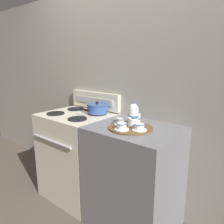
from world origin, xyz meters
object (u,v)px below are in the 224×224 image
teapot (133,115)px  teacup_left (122,126)px  teacup_right (140,127)px  creamer_jug (137,118)px  saucepan (97,108)px  stove (78,155)px  teacup_front (121,121)px  serving_tray (131,128)px

teapot → teacup_left: bearing=-97.8°
teacup_right → creamer_jug: size_ratio=1.43×
teapot → creamer_jug: bearing=105.8°
saucepan → teapot: bearing=-15.9°
teacup_right → creamer_jug: 0.20m
stove → saucepan: 0.56m
teapot → teacup_right: size_ratio=1.81×
saucepan → teacup_left: saucepan is taller
stove → teapot: size_ratio=4.47×
saucepan → stove: bearing=-141.1°
teapot → teacup_front: bearing=-169.1°
saucepan → teacup_left: bearing=-28.3°
stove → teacup_right: bearing=-5.2°
teacup_front → creamer_jug: size_ratio=1.43×
stove → serving_tray: (0.71, -0.05, 0.46)m
serving_tray → teacup_left: (-0.01, -0.10, 0.03)m
stove → serving_tray: serving_tray is taller
teacup_left → teacup_right: 0.14m
stove → teapot: bearing=-1.7°
teacup_left → teacup_front: same height
serving_tray → teapot: teapot is taller
saucepan → teapot: (0.55, -0.16, 0.05)m
stove → teacup_front: 0.78m
saucepan → teacup_left: 0.60m
saucepan → serving_tray: (0.54, -0.18, -0.05)m
teapot → teacup_front: size_ratio=1.81×
teapot → stove: bearing=178.3°
teacup_front → saucepan: bearing=158.1°
teacup_right → teacup_left: bearing=-145.8°
saucepan → serving_tray: size_ratio=0.80×
serving_tray → teacup_front: (-0.10, 0.01, 0.03)m
creamer_jug → teacup_right: bearing=-51.2°
serving_tray → teapot: 0.11m
stove → teacup_front: teacup_front is taller
teacup_right → teacup_front: bearing=171.3°
teapot → creamer_jug: 0.12m
saucepan → creamer_jug: size_ratio=3.55×
teacup_left → teacup_front: 0.14m
teapot → creamer_jug: teapot is taller
teapot → creamer_jug: (-0.03, 0.10, -0.06)m
stove → saucepan: saucepan is taller
stove → teapot: (0.71, -0.02, 0.57)m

